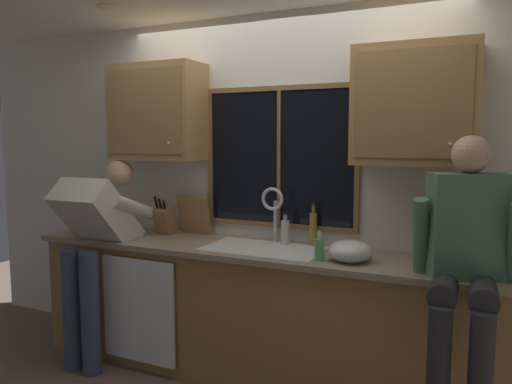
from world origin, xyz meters
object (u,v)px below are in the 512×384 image
at_px(person_sitting_on_counter, 466,247).
at_px(cutting_board, 194,215).
at_px(person_standing, 96,238).
at_px(soap_dispenser, 319,249).
at_px(mixing_bowl, 350,251).
at_px(bottle_green_glass, 313,228).
at_px(knife_block, 164,220).
at_px(bottle_tall_clear, 285,232).

height_order(person_sitting_on_counter, cutting_board, person_sitting_on_counter).
bearing_deg(person_sitting_on_counter, person_standing, -179.67).
bearing_deg(person_standing, soap_dispenser, 4.48).
distance_m(person_sitting_on_counter, mixing_bowl, 0.68).
height_order(person_standing, soap_dispenser, person_standing).
bearing_deg(mixing_bowl, person_sitting_on_counter, -15.21).
xyz_separation_m(cutting_board, bottle_green_glass, (0.96, 0.01, -0.03)).
bearing_deg(cutting_board, person_sitting_on_counter, -14.07).
xyz_separation_m(mixing_bowl, bottle_green_glass, (-0.34, 0.32, 0.06)).
distance_m(knife_block, bottle_tall_clear, 0.99).
bearing_deg(person_standing, bottle_tall_clear, 19.16).
bearing_deg(soap_dispenser, mixing_bowl, 19.14).
distance_m(person_standing, soap_dispenser, 1.66).
bearing_deg(cutting_board, knife_block, -156.31).
relative_size(person_standing, mixing_bowl, 5.57).
distance_m(person_standing, bottle_green_glass, 1.58).
relative_size(person_standing, soap_dispenser, 7.99).
bearing_deg(cutting_board, soap_dispenser, -18.32).
bearing_deg(bottle_tall_clear, cutting_board, 176.31).
bearing_deg(person_standing, person_sitting_on_counter, 0.33).
distance_m(person_sitting_on_counter, bottle_green_glass, 1.11).
distance_m(knife_block, mixing_bowl, 1.53).
xyz_separation_m(person_standing, knife_block, (0.31, 0.41, 0.09)).
xyz_separation_m(person_standing, bottle_tall_clear, (1.30, 0.45, 0.07)).
xyz_separation_m(knife_block, cutting_board, (0.21, 0.09, 0.04)).
distance_m(person_standing, mixing_bowl, 1.84).
xyz_separation_m(bottle_green_glass, bottle_tall_clear, (-0.19, -0.06, -0.03)).
height_order(mixing_bowl, soap_dispenser, soap_dispenser).
distance_m(cutting_board, bottle_tall_clear, 0.78).
distance_m(person_sitting_on_counter, soap_dispenser, 0.84).
bearing_deg(person_sitting_on_counter, knife_block, 169.65).
height_order(soap_dispenser, bottle_tall_clear, bottle_tall_clear).
bearing_deg(mixing_bowl, person_standing, -174.06).
height_order(person_standing, bottle_green_glass, person_standing).
xyz_separation_m(person_standing, soap_dispenser, (1.65, 0.13, 0.05)).
bearing_deg(bottle_green_glass, knife_block, -175.14).
xyz_separation_m(person_sitting_on_counter, bottle_green_glass, (-0.99, 0.50, -0.06)).
xyz_separation_m(person_standing, cutting_board, (0.53, 0.50, 0.13)).
distance_m(knife_block, soap_dispenser, 1.37).
distance_m(person_sitting_on_counter, knife_block, 2.20).
bearing_deg(soap_dispenser, bottle_green_glass, 113.29).
height_order(knife_block, cutting_board, knife_block).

